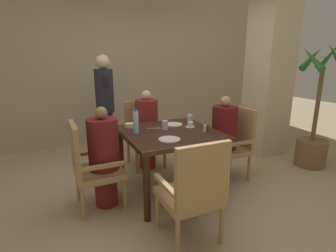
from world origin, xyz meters
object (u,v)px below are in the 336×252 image
object	(u,v)px
chair_left_side	(90,164)
diner_in_far_chair	(147,129)
plate_main_left	(173,124)
bowl_small	(130,125)
diner_in_left_chair	(104,156)
plate_main_right	(169,139)
potted_palm	(313,134)
teacup_with_saucer	(190,125)
glass_tall_mid	(165,125)
chair_right_side	(232,141)
glass_tall_near	(190,119)
chair_near_corner	(194,190)
water_bottle	(136,122)
standing_host	(105,105)
diner_in_right_chair	(224,138)
chair_far_side	(144,132)

from	to	relation	value
chair_left_side	diner_in_far_chair	world-z (taller)	diner_in_far_chair
plate_main_left	bowl_small	distance (m)	0.55
diner_in_left_chair	plate_main_right	distance (m)	0.72
diner_in_far_chair	potted_palm	world-z (taller)	potted_palm
plate_main_right	teacup_with_saucer	world-z (taller)	teacup_with_saucer
plate_main_left	teacup_with_saucer	size ratio (longest dim) A/B	1.99
plate_main_right	glass_tall_mid	size ratio (longest dim) A/B	2.15
chair_right_side	plate_main_left	world-z (taller)	chair_right_side
plate_main_right	glass_tall_near	xyz separation A→B (m)	(0.56, 0.56, 0.05)
glass_tall_near	diner_in_far_chair	bearing A→B (deg)	129.36
chair_left_side	plate_main_left	distance (m)	1.14
chair_left_side	potted_palm	size ratio (longest dim) A/B	0.51
chair_right_side	teacup_with_saucer	world-z (taller)	chair_right_side
chair_right_side	chair_near_corner	size ratio (longest dim) A/B	1.00
diner_in_far_chair	water_bottle	xyz separation A→B (m)	(-0.38, -0.68, 0.30)
standing_host	potted_palm	distance (m)	3.13
diner_in_right_chair	potted_palm	world-z (taller)	potted_palm
chair_far_side	potted_palm	xyz separation A→B (m)	(2.23, -1.12, -0.00)
chair_far_side	glass_tall_mid	xyz separation A→B (m)	(-0.02, -0.83, 0.30)
chair_left_side	diner_in_right_chair	bearing A→B (deg)	0.00
diner_in_right_chair	standing_host	xyz separation A→B (m)	(-1.23, 1.37, 0.30)
diner_in_left_chair	chair_near_corner	distance (m)	1.08
diner_in_right_chair	potted_palm	xyz separation A→B (m)	(1.46, -0.19, -0.07)
diner_in_left_chair	diner_in_right_chair	size ratio (longest dim) A/B	0.99
chair_near_corner	bowl_small	size ratio (longest dim) A/B	8.29
standing_host	plate_main_left	world-z (taller)	standing_host
plate_main_right	bowl_small	xyz separation A→B (m)	(-0.23, 0.66, 0.02)
potted_palm	teacup_with_saucer	distance (m)	1.96
chair_left_side	glass_tall_near	bearing A→B (deg)	11.39
chair_far_side	diner_in_right_chair	bearing A→B (deg)	-50.07
plate_main_right	chair_far_side	bearing A→B (deg)	83.18
chair_far_side	bowl_small	bearing A→B (deg)	-123.98
diner_in_far_chair	potted_palm	xyz separation A→B (m)	(2.23, -0.97, -0.09)
standing_host	glass_tall_near	world-z (taller)	standing_host
diner_in_left_chair	chair_right_side	bearing A→B (deg)	0.00
diner_in_left_chair	diner_in_far_chair	xyz separation A→B (m)	(0.77, 0.78, 0.02)
chair_right_side	water_bottle	distance (m)	1.36
chair_right_side	glass_tall_mid	xyz separation A→B (m)	(-0.94, 0.09, 0.30)
plate_main_right	glass_tall_mid	bearing A→B (deg)	72.00
diner_in_far_chair	chair_near_corner	distance (m)	1.72
glass_tall_mid	water_bottle	bearing A→B (deg)	179.10
chair_near_corner	teacup_with_saucer	world-z (taller)	chair_near_corner
diner_in_left_chair	chair_near_corner	bearing A→B (deg)	-58.74
chair_far_side	bowl_small	world-z (taller)	chair_far_side
chair_right_side	plate_main_right	bearing A→B (deg)	-164.48
chair_right_side	bowl_small	xyz separation A→B (m)	(-1.29, 0.37, 0.28)
standing_host	diner_in_left_chair	bearing A→B (deg)	-102.99
chair_right_side	standing_host	world-z (taller)	standing_host
potted_palm	glass_tall_near	distance (m)	1.90
standing_host	water_bottle	bearing A→B (deg)	-86.51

